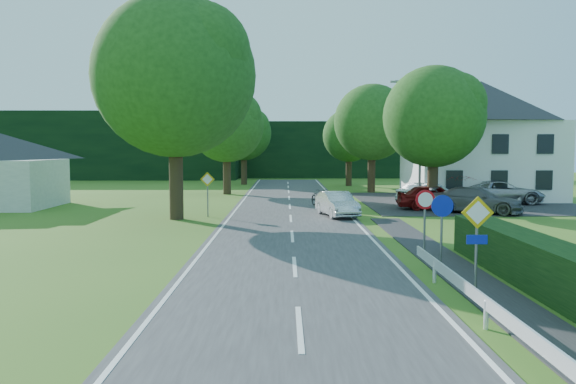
{
  "coord_description": "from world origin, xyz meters",
  "views": [
    {
      "loc": [
        -0.3,
        -5.3,
        3.74
      ],
      "look_at": [
        -0.17,
        19.85,
        1.76
      ],
      "focal_mm": 35.0,
      "sensor_mm": 36.0,
      "label": 1
    }
  ],
  "objects_px": {
    "parked_car_silver_a": "(429,194)",
    "parked_car_silver_b": "(501,192)",
    "parked_car_red": "(434,197)",
    "parasol": "(460,189)",
    "parked_car_grey": "(477,200)",
    "streetlight": "(418,136)",
    "moving_car": "(337,204)",
    "motorcycle": "(318,198)"
  },
  "relations": [
    {
      "from": "parked_car_silver_b",
      "to": "parked_car_red",
      "type": "bearing_deg",
      "value": 127.59
    },
    {
      "from": "motorcycle",
      "to": "parasol",
      "type": "xyz_separation_m",
      "value": [
        9.61,
        2.07,
        0.41
      ]
    },
    {
      "from": "parasol",
      "to": "motorcycle",
      "type": "bearing_deg",
      "value": -167.82
    },
    {
      "from": "parked_car_silver_a",
      "to": "parked_car_silver_b",
      "type": "relative_size",
      "value": 0.79
    },
    {
      "from": "parked_car_silver_b",
      "to": "streetlight",
      "type": "bearing_deg",
      "value": 111.09
    },
    {
      "from": "parasol",
      "to": "parked_car_silver_b",
      "type": "bearing_deg",
      "value": -5.03
    },
    {
      "from": "streetlight",
      "to": "parked_car_silver_a",
      "type": "distance_m",
      "value": 3.96
    },
    {
      "from": "parked_car_grey",
      "to": "parasol",
      "type": "bearing_deg",
      "value": 20.67
    },
    {
      "from": "streetlight",
      "to": "parked_car_red",
      "type": "relative_size",
      "value": 1.81
    },
    {
      "from": "streetlight",
      "to": "parasol",
      "type": "height_order",
      "value": "streetlight"
    },
    {
      "from": "parked_car_silver_b",
      "to": "parasol",
      "type": "distance_m",
      "value": 2.69
    },
    {
      "from": "parked_car_red",
      "to": "parked_car_grey",
      "type": "distance_m",
      "value": 2.64
    },
    {
      "from": "parked_car_silver_b",
      "to": "parasol",
      "type": "height_order",
      "value": "parasol"
    },
    {
      "from": "parked_car_red",
      "to": "parked_car_silver_a",
      "type": "distance_m",
      "value": 2.74
    },
    {
      "from": "parked_car_silver_a",
      "to": "parked_car_silver_b",
      "type": "height_order",
      "value": "parked_car_silver_b"
    },
    {
      "from": "parked_car_red",
      "to": "parked_car_silver_a",
      "type": "bearing_deg",
      "value": -5.28
    },
    {
      "from": "parked_car_silver_a",
      "to": "streetlight",
      "type": "bearing_deg",
      "value": 105.71
    },
    {
      "from": "parked_car_red",
      "to": "parked_car_silver_b",
      "type": "bearing_deg",
      "value": -54.28
    },
    {
      "from": "streetlight",
      "to": "parked_car_red",
      "type": "bearing_deg",
      "value": -69.83
    },
    {
      "from": "parked_car_red",
      "to": "parasol",
      "type": "xyz_separation_m",
      "value": [
        2.71,
        3.77,
        0.22
      ]
    },
    {
      "from": "moving_car",
      "to": "parked_car_silver_b",
      "type": "relative_size",
      "value": 0.73
    },
    {
      "from": "parked_car_grey",
      "to": "motorcycle",
      "type": "bearing_deg",
      "value": 97.09
    },
    {
      "from": "streetlight",
      "to": "parked_car_silver_a",
      "type": "bearing_deg",
      "value": 45.0
    },
    {
      "from": "moving_car",
      "to": "parked_car_grey",
      "type": "relative_size",
      "value": 0.81
    },
    {
      "from": "motorcycle",
      "to": "parked_car_silver_b",
      "type": "distance_m",
      "value": 12.42
    },
    {
      "from": "parked_car_red",
      "to": "parked_car_silver_a",
      "type": "xyz_separation_m",
      "value": [
        0.37,
        2.72,
        -0.03
      ]
    },
    {
      "from": "parked_car_red",
      "to": "parked_car_silver_b",
      "type": "distance_m",
      "value": 6.44
    },
    {
      "from": "parked_car_silver_b",
      "to": "parasol",
      "type": "relative_size",
      "value": 2.56
    },
    {
      "from": "parked_car_grey",
      "to": "parked_car_silver_b",
      "type": "bearing_deg",
      "value": -4.35
    },
    {
      "from": "moving_car",
      "to": "parked_car_red",
      "type": "relative_size",
      "value": 0.92
    },
    {
      "from": "streetlight",
      "to": "parked_car_red",
      "type": "xyz_separation_m",
      "value": [
        0.63,
        -1.72,
        -3.67
      ]
    },
    {
      "from": "streetlight",
      "to": "parked_car_silver_a",
      "type": "height_order",
      "value": "streetlight"
    },
    {
      "from": "moving_car",
      "to": "motorcycle",
      "type": "distance_m",
      "value": 5.12
    },
    {
      "from": "moving_car",
      "to": "parked_car_red",
      "type": "bearing_deg",
      "value": 16.5
    },
    {
      "from": "moving_car",
      "to": "motorcycle",
      "type": "height_order",
      "value": "moving_car"
    },
    {
      "from": "parked_car_red",
      "to": "parasol",
      "type": "relative_size",
      "value": 2.05
    },
    {
      "from": "parasol",
      "to": "parked_car_silver_a",
      "type": "bearing_deg",
      "value": -155.87
    },
    {
      "from": "streetlight",
      "to": "parked_car_silver_a",
      "type": "xyz_separation_m",
      "value": [
        1.0,
        1.0,
        -3.7
      ]
    },
    {
      "from": "streetlight",
      "to": "moving_car",
      "type": "height_order",
      "value": "streetlight"
    },
    {
      "from": "parked_car_red",
      "to": "parked_car_grey",
      "type": "bearing_deg",
      "value": -130.06
    },
    {
      "from": "parked_car_grey",
      "to": "parasol",
      "type": "xyz_separation_m",
      "value": [
        0.77,
        5.55,
        0.24
      ]
    },
    {
      "from": "parked_car_silver_a",
      "to": "parked_car_grey",
      "type": "distance_m",
      "value": 4.77
    }
  ]
}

